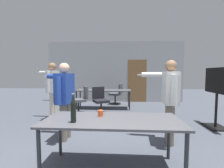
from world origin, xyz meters
TOP-DOWN VIEW (x-y plane):
  - back_wall at (0.02, 5.86)m, footprint 6.57×0.12m
  - conference_table_near at (0.19, 0.56)m, footprint 1.91×0.77m
  - conference_table_far at (-0.37, 4.34)m, footprint 2.14×0.66m
  - tv_screen at (2.73, 2.39)m, footprint 0.44×1.01m
  - person_far_watching at (-1.71, 2.79)m, footprint 0.76×0.62m
  - person_near_casual at (-0.86, 1.51)m, footprint 0.74×0.71m
  - person_right_polo at (1.26, 1.45)m, footprint 0.75×0.71m
  - office_chair_far_right at (0.13, 5.17)m, footprint 0.63×0.58m
  - office_chair_far_left at (-0.39, 3.53)m, footprint 0.64×0.67m
  - office_chair_side_rolled at (-1.07, 3.52)m, footprint 0.67×0.63m
  - beer_bottle at (-0.30, 0.39)m, footprint 0.07×0.07m
  - drink_cup at (0.01, 0.70)m, footprint 0.08×0.08m

SIDE VIEW (x-z plane):
  - office_chair_far_left at x=-0.39m, z-range -0.03..0.88m
  - office_chair_far_right at x=0.13m, z-range -0.03..0.89m
  - office_chair_side_rolled at x=-1.07m, z-range -0.03..0.90m
  - conference_table_far at x=-0.37m, z-range 0.30..1.04m
  - conference_table_near at x=0.19m, z-range 0.30..1.04m
  - drink_cup at x=0.01m, z-range 0.74..0.83m
  - beer_bottle at x=-0.30m, z-range 0.73..1.11m
  - tv_screen at x=2.73m, z-range 0.16..1.69m
  - person_near_casual at x=-0.86m, z-range 0.15..1.75m
  - person_right_polo at x=1.26m, z-range 0.16..1.80m
  - person_far_watching at x=-1.71m, z-range 0.19..1.88m
  - back_wall at x=0.02m, z-range -0.01..2.92m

